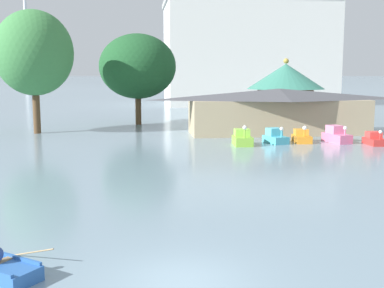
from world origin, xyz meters
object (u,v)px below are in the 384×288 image
pedal_boat_lime (242,139)px  pedal_boat_red (375,140)px  shoreline_tree_tall_left (34,53)px  green_roof_pavilion (285,87)px  shoreline_tree_mid (138,66)px  pedal_boat_pink (336,136)px  pedal_boat_cyan (275,137)px  background_building_block (247,52)px  pedal_boat_orange (302,137)px  boathouse (279,110)px

pedal_boat_lime → pedal_boat_red: size_ratio=1.03×
shoreline_tree_tall_left → green_roof_pavilion: bearing=21.0°
pedal_boat_lime → shoreline_tree_mid: shoreline_tree_mid is taller
pedal_boat_pink → green_roof_pavilion: bearing=163.4°
shoreline_tree_tall_left → shoreline_tree_mid: 12.89m
pedal_boat_lime → shoreline_tree_tall_left: size_ratio=0.19×
pedal_boat_red → shoreline_tree_mid: bearing=-132.2°
pedal_boat_pink → pedal_boat_red: 3.24m
pedal_boat_cyan → pedal_boat_pink: 5.59m
background_building_block → pedal_boat_orange: bearing=-97.5°
pedal_boat_lime → green_roof_pavilion: size_ratio=0.24×
pedal_boat_red → background_building_block: 57.17m
pedal_boat_cyan → shoreline_tree_tall_left: (-22.29, 9.74, 7.59)m
pedal_boat_orange → shoreline_tree_tall_left: 27.61m
pedal_boat_lime → pedal_boat_orange: 5.79m
pedal_boat_cyan → pedal_boat_orange: (2.51, 0.31, -0.05)m
pedal_boat_cyan → pedal_boat_red: bearing=61.2°
pedal_boat_orange → background_building_block: background_building_block is taller
pedal_boat_pink → pedal_boat_red: pedal_boat_pink is taller
boathouse → shoreline_tree_mid: (-14.12, 10.67, 4.52)m
pedal_boat_lime → shoreline_tree_tall_left: 23.16m
pedal_boat_pink → shoreline_tree_tall_left: size_ratio=0.25×
pedal_boat_cyan → boathouse: 7.22m
background_building_block → pedal_boat_red: bearing=-91.4°
pedal_boat_orange → shoreline_tree_mid: (-14.43, 16.98, 6.43)m
pedal_boat_orange → pedal_boat_pink: 3.10m
pedal_boat_pink → shoreline_tree_tall_left: 30.49m
pedal_boat_cyan → boathouse: (2.21, 6.62, 1.86)m
pedal_boat_lime → pedal_boat_red: (11.42, -0.96, -0.12)m
pedal_boat_red → pedal_boat_lime: bearing=-93.5°
shoreline_tree_mid → shoreline_tree_tall_left: bearing=-143.9°
shoreline_tree_mid → pedal_boat_pink: bearing=-44.7°
pedal_boat_red → shoreline_tree_tall_left: size_ratio=0.19×
green_roof_pavilion → boathouse: bearing=-109.6°
pedal_boat_orange → pedal_boat_lime: bearing=-71.8°
pedal_boat_orange → green_roof_pavilion: green_roof_pavilion is taller
pedal_boat_lime → pedal_boat_cyan: bearing=107.7°
pedal_boat_orange → shoreline_tree_tall_left: shoreline_tree_tall_left is taller
boathouse → green_roof_pavilion: size_ratio=1.90×
pedal_boat_cyan → pedal_boat_pink: (5.59, -0.05, 0.07)m
pedal_boat_red → pedal_boat_pink: bearing=-122.6°
pedal_boat_lime → pedal_boat_cyan: pedal_boat_lime is taller
pedal_boat_cyan → shoreline_tree_tall_left: shoreline_tree_tall_left is taller
green_roof_pavilion → shoreline_tree_tall_left: size_ratio=0.82×
pedal_boat_lime → pedal_boat_pink: (8.74, 0.84, 0.03)m
shoreline_tree_mid → pedal_boat_cyan: bearing=-55.4°
pedal_boat_red → shoreline_tree_mid: shoreline_tree_mid is taller
pedal_boat_lime → pedal_boat_cyan: (3.15, 0.89, -0.03)m
boathouse → shoreline_tree_tall_left: bearing=172.7°
shoreline_tree_tall_left → shoreline_tree_mid: size_ratio=1.15×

